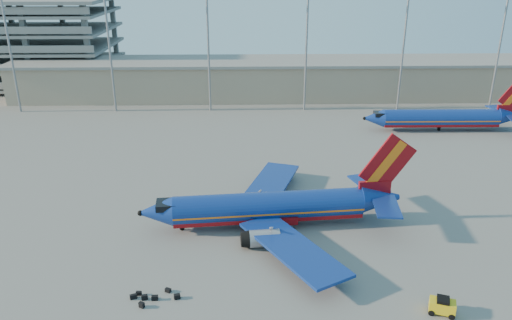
{
  "coord_description": "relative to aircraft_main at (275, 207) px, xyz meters",
  "views": [
    {
      "loc": [
        2.18,
        -56.93,
        28.82
      ],
      "look_at": [
        3.73,
        6.44,
        4.0
      ],
      "focal_mm": 35.0,
      "sensor_mm": 36.0,
      "label": 1
    }
  ],
  "objects": [
    {
      "name": "aircraft_second",
      "position": [
        33.69,
        35.67,
        0.07
      ],
      "size": [
        30.99,
        12.09,
        10.5
      ],
      "rotation": [
        0.0,
        0.0,
        -0.01
      ],
      "color": "navy",
      "rests_on": "ground"
    },
    {
      "name": "terminal_building",
      "position": [
        4.31,
        62.55,
        1.98
      ],
      "size": [
        122.0,
        16.0,
        8.5
      ],
      "color": "gray",
      "rests_on": "ground"
    },
    {
      "name": "light_mast_row",
      "position": [
        -0.69,
        50.55,
        15.21
      ],
      "size": [
        101.6,
        1.6,
        28.65
      ],
      "color": "gray",
      "rests_on": "ground"
    },
    {
      "name": "aircraft_main",
      "position": [
        0.0,
        0.0,
        0.0
      ],
      "size": [
        32.35,
        31.01,
        10.96
      ],
      "rotation": [
        0.0,
        0.0,
        0.09
      ],
      "color": "navy",
      "rests_on": "ground"
    },
    {
      "name": "ground",
      "position": [
        -5.69,
        4.55,
        -2.34
      ],
      "size": [
        220.0,
        220.0,
        0.0
      ],
      "primitive_type": "plane",
      "color": "slate",
      "rests_on": "ground"
    },
    {
      "name": "baggage_tug",
      "position": [
        13.82,
        -16.57,
        -1.5
      ],
      "size": [
        2.56,
        2.03,
        1.61
      ],
      "rotation": [
        0.0,
        0.0,
        -0.35
      ],
      "color": "gold",
      "rests_on": "ground"
    },
    {
      "name": "luggage_pile",
      "position": [
        -12.18,
        -13.89,
        -2.11
      ],
      "size": [
        4.72,
        2.76,
        0.53
      ],
      "color": "black",
      "rests_on": "ground"
    }
  ]
}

